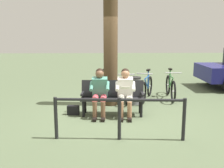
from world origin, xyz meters
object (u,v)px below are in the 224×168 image
object	(u,v)px
handbag	(73,110)
person_reading	(125,90)
litter_bin	(134,90)
bicycle_blue	(105,88)
tree_trunk	(111,43)
bicycle_red	(147,88)
person_companion	(100,90)
bicycle_silver	(125,89)
bicycle_purple	(171,87)
bench	(112,95)

from	to	relation	value
handbag	person_reading	bearing A→B (deg)	173.20
litter_bin	bicycle_blue	bearing A→B (deg)	-34.31
tree_trunk	bicycle_blue	size ratio (longest dim) A/B	2.12
handbag	litter_bin	size ratio (longest dim) A/B	0.37
person_reading	bicycle_red	world-z (taller)	person_reading
person_companion	handbag	xyz separation A→B (m)	(0.68, -0.12, -0.54)
tree_trunk	bicycle_silver	distance (m)	1.56
litter_bin	bicycle_red	xyz separation A→B (m)	(-0.46, -0.50, -0.04)
person_companion	litter_bin	distance (m)	1.53
person_reading	bicycle_silver	world-z (taller)	person_reading
person_companion	tree_trunk	world-z (taller)	tree_trunk
handbag	litter_bin	xyz separation A→B (m)	(-1.68, -1.01, 0.28)
person_reading	tree_trunk	xyz separation A→B (m)	(0.33, -1.12, 1.12)
tree_trunk	bicycle_blue	world-z (taller)	tree_trunk
person_companion	bicycle_purple	size ratio (longest dim) A/B	0.72
person_reading	handbag	bearing A→B (deg)	-3.61
person_companion	bicycle_purple	distance (m)	2.88
bicycle_red	bicycle_blue	distance (m)	1.30
person_companion	tree_trunk	size ratio (longest dim) A/B	0.34
handbag	bicycle_silver	bearing A→B (deg)	-135.60
person_companion	bicycle_purple	world-z (taller)	person_companion
litter_bin	bicycle_red	size ratio (longest dim) A/B	0.50
bicycle_purple	bicycle_silver	xyz separation A→B (m)	(1.47, 0.24, 0.00)
handbag	bicycle_red	xyz separation A→B (m)	(-2.14, -1.51, 0.24)
bench	bicycle_purple	distance (m)	2.52
person_reading	person_companion	distance (m)	0.64
handbag	litter_bin	bearing A→B (deg)	-149.06
bench	bicycle_red	size ratio (longest dim) A/B	1.02
tree_trunk	handbag	bearing A→B (deg)	44.13
tree_trunk	litter_bin	xyz separation A→B (m)	(-0.69, -0.05, -1.38)
tree_trunk	bicycle_purple	world-z (taller)	tree_trunk
person_companion	litter_bin	bearing A→B (deg)	-128.35
bicycle_blue	bicycle_purple	bearing A→B (deg)	85.61
bench	bicycle_blue	xyz separation A→B (m)	(0.17, -1.56, -0.15)
person_companion	bicycle_blue	size ratio (longest dim) A/B	0.72
bicycle_red	bicycle_silver	world-z (taller)	same
bicycle_red	bicycle_blue	bearing A→B (deg)	-73.18
bicycle_silver	bicycle_blue	xyz separation A→B (m)	(0.61, -0.16, 0.00)
handbag	bench	bearing A→B (deg)	-178.59
litter_bin	bicycle_silver	xyz separation A→B (m)	(0.23, -0.41, -0.04)
bicycle_purple	bicycle_blue	xyz separation A→B (m)	(2.08, 0.08, 0.00)
tree_trunk	person_companion	bearing A→B (deg)	74.07
person_companion	bicycle_blue	distance (m)	1.74
person_companion	bicycle_silver	bearing A→B (deg)	-113.31
litter_bin	bicycle_purple	xyz separation A→B (m)	(-1.24, -0.65, -0.04)
person_reading	handbag	world-z (taller)	person_reading
person_reading	litter_bin	bearing A→B (deg)	-104.02
bicycle_silver	bench	bearing A→B (deg)	-17.60
bicycle_purple	bicycle_silver	size ratio (longest dim) A/B	1.00
litter_bin	bicycle_red	bearing A→B (deg)	-132.41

